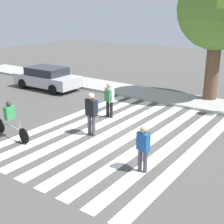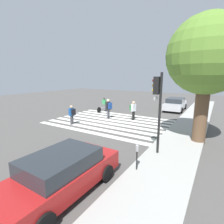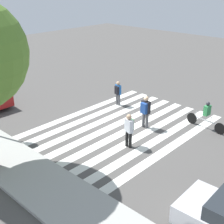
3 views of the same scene
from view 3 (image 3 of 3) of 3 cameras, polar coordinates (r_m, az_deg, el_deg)
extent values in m
plane|color=#4C4947|center=(17.48, 2.02, -2.71)|extent=(60.00, 60.00, 0.00)
cube|color=#9E9E99|center=(13.97, -15.40, -10.67)|extent=(36.00, 2.50, 0.14)
cube|color=silver|center=(15.81, 10.90, -6.17)|extent=(0.50, 10.00, 0.01)
cube|color=silver|center=(16.24, 8.17, -5.12)|extent=(0.50, 10.00, 0.01)
cube|color=silver|center=(16.71, 5.60, -4.11)|extent=(0.50, 10.00, 0.01)
cube|color=silver|center=(17.22, 3.18, -3.15)|extent=(0.50, 10.00, 0.01)
cube|color=silver|center=(17.76, 0.90, -2.25)|extent=(0.50, 10.00, 0.01)
cube|color=silver|center=(18.33, -1.24, -1.40)|extent=(0.50, 10.00, 0.01)
cube|color=silver|center=(18.92, -3.24, -0.59)|extent=(0.50, 10.00, 0.01)
cube|color=silver|center=(19.55, -5.12, 0.16)|extent=(0.50, 10.00, 0.01)
cylinder|color=#4C4C51|center=(17.25, 6.39, -1.61)|extent=(0.16, 0.16, 0.88)
cylinder|color=#4C4C51|center=(17.38, 5.78, -1.39)|extent=(0.16, 0.16, 0.88)
cube|color=black|center=(17.00, 6.20, 0.90)|extent=(0.54, 0.30, 0.69)
sphere|color=tan|center=(16.82, 6.27, 2.43)|extent=(0.27, 0.27, 0.27)
cube|color=navy|center=(16.84, 5.85, 0.69)|extent=(0.40, 0.23, 0.58)
cylinder|color=black|center=(15.27, 3.36, -5.12)|extent=(0.16, 0.16, 0.83)
cylinder|color=black|center=(15.39, 2.73, -4.86)|extent=(0.16, 0.16, 0.83)
cube|color=silver|center=(14.99, 3.10, -2.50)|extent=(0.52, 0.34, 0.65)
sphere|color=tan|center=(14.80, 3.14, -0.91)|extent=(0.26, 0.26, 0.26)
cube|color=#2D6638|center=(15.15, 3.40, -2.22)|extent=(0.39, 0.26, 0.55)
cylinder|color=#4C4C51|center=(20.24, 1.32, 2.25)|extent=(0.14, 0.14, 0.77)
cylinder|color=#4C4C51|center=(20.36, 0.90, 2.39)|extent=(0.14, 0.14, 0.77)
cube|color=#1E5199|center=(20.06, 1.13, 4.14)|extent=(0.48, 0.31, 0.61)
sphere|color=tan|center=(19.93, 1.14, 5.29)|extent=(0.24, 0.24, 0.24)
cube|color=black|center=(19.91, 0.90, 3.99)|extent=(0.36, 0.24, 0.51)
cylinder|color=black|center=(18.31, 14.40, -1.11)|extent=(0.64, 0.10, 0.64)
cylinder|color=black|center=(17.50, 19.13, -2.90)|extent=(0.64, 0.10, 0.64)
cube|color=#B2B2B7|center=(17.82, 16.77, -1.48)|extent=(1.51, 0.18, 0.04)
cylinder|color=#B2B2B7|center=(17.61, 17.67, -1.32)|extent=(0.03, 0.03, 0.32)
cylinder|color=#B2B2B7|center=(18.05, 15.09, -0.25)|extent=(0.03, 0.03, 0.40)
cube|color=#338C4C|center=(17.58, 17.00, 0.28)|extent=(0.28, 0.42, 0.55)
sphere|color=#333338|center=(17.44, 17.15, 1.47)|extent=(0.22, 0.22, 0.22)
cylinder|color=black|center=(12.13, 18.83, -15.58)|extent=(0.64, 0.22, 0.64)
cylinder|color=black|center=(21.26, -18.59, 1.87)|extent=(0.64, 0.21, 0.64)
camera|label=1|loc=(28.10, 5.52, 18.14)|focal=50.00mm
camera|label=2|loc=(23.47, -37.29, 9.66)|focal=28.00mm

